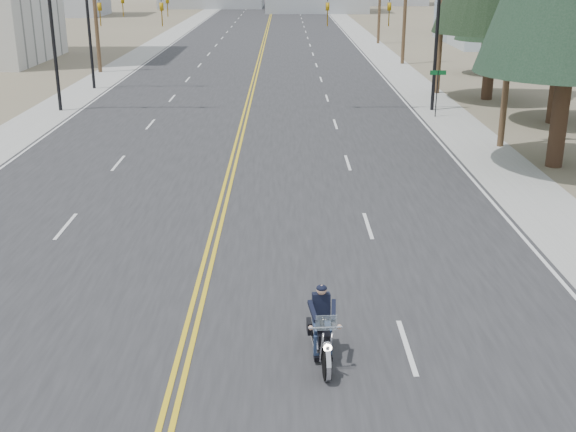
# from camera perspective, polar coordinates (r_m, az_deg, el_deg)

# --- Properties ---
(road) EXTENTS (20.00, 200.00, 0.01)m
(road) POSITION_cam_1_polar(r_m,az_deg,el_deg) (80.85, -1.94, 13.47)
(road) COLOR #303033
(road) RESTS_ON ground
(sidewalk_left) EXTENTS (3.00, 200.00, 0.01)m
(sidewalk_left) POSITION_cam_1_polar(r_m,az_deg,el_deg) (81.98, -10.23, 13.26)
(sidewalk_left) COLOR #A5A5A0
(sidewalk_left) RESTS_ON ground
(sidewalk_right) EXTENTS (3.00, 200.00, 0.01)m
(sidewalk_right) POSITION_cam_1_polar(r_m,az_deg,el_deg) (81.35, 6.41, 13.40)
(sidewalk_right) COLOR #A5A5A0
(sidewalk_right) RESTS_ON ground
(traffic_mast_left) EXTENTS (7.10, 0.26, 7.00)m
(traffic_mast_left) POSITION_cam_1_polar(r_m,az_deg,el_deg) (43.98, -15.57, 14.35)
(traffic_mast_left) COLOR black
(traffic_mast_left) RESTS_ON ground
(traffic_mast_right) EXTENTS (7.10, 0.26, 7.00)m
(traffic_mast_right) POSITION_cam_1_polar(r_m,az_deg,el_deg) (43.06, 9.00, 14.71)
(traffic_mast_right) COLOR black
(traffic_mast_right) RESTS_ON ground
(traffic_mast_far) EXTENTS (6.10, 0.26, 7.00)m
(traffic_mast_far) POSITION_cam_1_polar(r_m,az_deg,el_deg) (51.81, -13.66, 15.09)
(traffic_mast_far) COLOR black
(traffic_mast_far) RESTS_ON ground
(street_sign) EXTENTS (0.90, 0.06, 2.62)m
(street_sign) POSITION_cam_1_polar(r_m,az_deg,el_deg) (41.79, 11.71, 10.08)
(street_sign) COLOR black
(street_sign) RESTS_ON ground
(utility_pole_b) EXTENTS (2.20, 0.30, 11.50)m
(utility_pole_b) POSITION_cam_1_polar(r_m,az_deg,el_deg) (35.01, 17.34, 14.81)
(utility_pole_b) COLOR brown
(utility_pole_b) RESTS_ON ground
(utility_pole_c) EXTENTS (2.20, 0.30, 11.00)m
(utility_pole_c) POSITION_cam_1_polar(r_m,az_deg,el_deg) (49.54, 12.13, 16.02)
(utility_pole_c) COLOR brown
(utility_pole_c) RESTS_ON ground
(utility_pole_left) EXTENTS (2.20, 0.30, 10.50)m
(utility_pole_left) POSITION_cam_1_polar(r_m,az_deg,el_deg) (60.29, -15.05, 16.08)
(utility_pole_left) COLOR brown
(utility_pole_left) RESTS_ON ground
(motorcyclist) EXTENTS (1.06, 2.19, 1.67)m
(motorcyclist) POSITION_cam_1_polar(r_m,az_deg,el_deg) (15.75, 2.75, -8.67)
(motorcyclist) COLOR black
(motorcyclist) RESTS_ON ground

